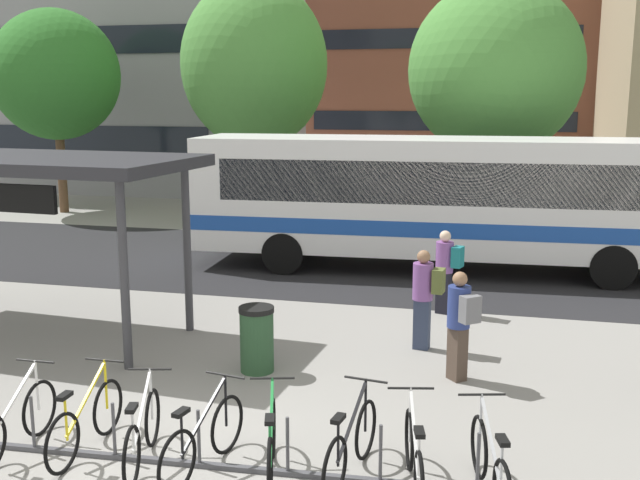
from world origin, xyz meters
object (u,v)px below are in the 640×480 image
Objects in this scene: transit_shelter at (6,167)px; street_tree_3 at (55,75)px; parked_bicycle_green_4 at (272,446)px; parked_bicycle_white_6 at (414,458)px; parked_bicycle_black_5 at (351,446)px; parked_bicycle_silver_7 at (490,467)px; commuter_teal_pack_1 at (446,266)px; commuter_olive_pack_3 at (425,293)px; trash_bin at (257,339)px; street_tree_1 at (495,70)px; parked_bicycle_yellow_1 at (86,422)px; commuter_grey_pack_2 at (460,319)px; parked_bicycle_black_3 at (203,440)px; street_tree_2 at (254,65)px; city_bus at (447,198)px; parked_bicycle_white_2 at (143,434)px; parked_bicycle_white_0 at (14,423)px.

transit_shelter is 0.94× the size of street_tree_3.
parked_bicycle_green_4 is 0.23× the size of street_tree_3.
parked_bicycle_black_5 is at bearing 67.45° from parked_bicycle_white_6.
commuter_teal_pack_1 is at bearing -6.57° from parked_bicycle_silver_7.
parked_bicycle_white_6 is 1.00× the size of commuter_olive_pack_3.
trash_bin is (-1.21, 3.09, 0.13)m from parked_bicycle_green_4.
parked_bicycle_white_6 is at bearing 101.45° from commuter_olive_pack_3.
street_tree_1 is (8.00, 12.04, 1.96)m from transit_shelter.
parked_bicycle_yellow_1 is 5.40m from commuter_grey_pack_2.
transit_shelter is 3.98× the size of commuter_olive_pack_3.
street_tree_1 is at bearing -78.67° from commuter_teal_pack_1.
parked_bicycle_white_6 is at bearing -76.43° from parked_bicycle_black_3.
commuter_teal_pack_1 is at bearing -93.99° from street_tree_1.
city_bus is at bearing -43.04° from street_tree_2.
city_bus is 10.68m from parked_bicycle_white_6.
parked_bicycle_silver_7 is 16.49m from street_tree_1.
street_tree_3 reaches higher than parked_bicycle_silver_7.
commuter_teal_pack_1 is at bearing -88.30° from city_bus.
parked_bicycle_white_6 is 1.64× the size of trash_bin.
transit_shelter is (-5.21, 3.94, 2.59)m from parked_bicycle_black_3.
street_tree_2 is (-3.65, 17.19, 4.83)m from parked_bicycle_yellow_1.
parked_bicycle_silver_7 is (1.51, -0.11, 0.00)m from parked_bicycle_black_5.
commuter_teal_pack_1 is 0.23× the size of street_tree_3.
city_bus is 5.98m from commuter_olive_pack_3.
street_tree_3 reaches higher than city_bus.
parked_bicycle_black_3 is at bearing 106.91° from parked_bicycle_black_5.
commuter_grey_pack_2 is at bearing -5.90° from parked_bicycle_silver_7.
street_tree_1 reaches higher than parked_bicycle_black_5.
street_tree_1 reaches higher than parked_bicycle_green_4.
parked_bicycle_white_2 and parked_bicycle_white_6 have the same top height.
trash_bin is at bearing 71.40° from commuter_teal_pack_1.
transit_shelter reaches higher than parked_bicycle_white_2.
trash_bin reaches higher than parked_bicycle_black_5.
parked_bicycle_white_2 is at bearing -95.78° from trash_bin.
street_tree_1 is at bearing 75.98° from trash_bin.
parked_bicycle_yellow_1 is 2.33m from parked_bicycle_green_4.
commuter_teal_pack_1 is (4.51, 7.10, 0.56)m from parked_bicycle_white_0.
parked_bicycle_silver_7 is (4.70, 0.03, 0.00)m from parked_bicycle_yellow_1.
parked_bicycle_white_2 is 1.01× the size of commuter_grey_pack_2.
parked_bicycle_silver_7 is 4.83m from commuter_olive_pack_3.
parked_bicycle_white_0 and parked_bicycle_white_2 have the same top height.
street_tree_2 is at bearing 170.64° from street_tree_1.
parked_bicycle_white_0 is 18.30m from street_tree_2.
parked_bicycle_black_3 is at bearing -101.46° from parked_bicycle_white_2.
city_bus is at bearing 47.72° from transit_shelter.
transit_shelter reaches higher than parked_bicycle_white_6.
commuter_teal_pack_1 reaches higher than parked_bicycle_yellow_1.
city_bus is 7.23× the size of parked_bicycle_silver_7.
parked_bicycle_white_0 is 0.21× the size of street_tree_2.
parked_bicycle_black_5 is at bearing -87.84° from parked_bicycle_yellow_1.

